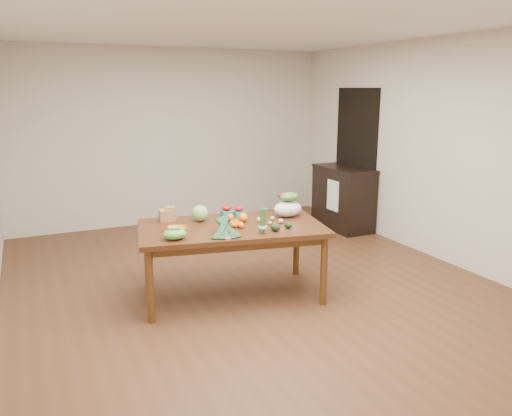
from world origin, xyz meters
name	(u,v)px	position (x,y,z in m)	size (l,w,h in m)	color
floor	(251,285)	(0.00, 0.00, 0.00)	(6.00, 6.00, 0.00)	#55301D
ceiling	(250,24)	(0.00, 0.00, 2.70)	(5.00, 6.00, 0.02)	white
room_walls	(251,162)	(0.00, 0.00, 1.35)	(5.02, 6.02, 2.70)	beige
dining_table	(232,261)	(-0.30, -0.18, 0.38)	(1.83, 1.02, 0.75)	#42210F
doorway_dark	(355,158)	(2.48, 1.60, 1.05)	(0.02, 1.00, 2.10)	black
cabinet	(343,198)	(2.22, 1.51, 0.47)	(0.52, 1.02, 0.94)	black
dish_towel	(333,195)	(1.96, 1.40, 0.55)	(0.02, 0.28, 0.45)	white
paper_bag	(167,214)	(-0.83, 0.26, 0.82)	(0.21, 0.17, 0.15)	#A17B48
cabbage	(200,213)	(-0.52, 0.12, 0.83)	(0.17, 0.17, 0.17)	#93BD6D
strawberry_basket_a	(227,212)	(-0.21, 0.17, 0.80)	(0.11, 0.11, 0.10)	red
strawberry_basket_b	(239,213)	(-0.09, 0.11, 0.80)	(0.10, 0.10, 0.09)	#AF0B20
orange_a	(225,220)	(-0.32, -0.07, 0.79)	(0.08, 0.08, 0.08)	orange
orange_b	(230,218)	(-0.25, -0.03, 0.79)	(0.08, 0.08, 0.08)	orange
orange_c	(243,217)	(-0.13, -0.09, 0.80)	(0.09, 0.09, 0.09)	orange
mandarin_cluster	(236,223)	(-0.27, -0.24, 0.79)	(0.18, 0.18, 0.08)	orange
carrots	(179,227)	(-0.80, -0.07, 0.76)	(0.22, 0.19, 0.03)	orange
snap_pea_bag	(175,234)	(-0.94, -0.40, 0.80)	(0.23, 0.17, 0.10)	#58AB3A
kale_bunch	(226,228)	(-0.49, -0.51, 0.83)	(0.32, 0.40, 0.16)	#163118
asparagus_bundle	(263,221)	(-0.13, -0.57, 0.88)	(0.08, 0.08, 0.25)	#4A873E
potato_a	(259,220)	(0.02, -0.17, 0.77)	(0.05, 0.04, 0.04)	tan
potato_b	(270,223)	(0.07, -0.31, 0.77)	(0.05, 0.04, 0.04)	tan
potato_c	(272,218)	(0.17, -0.17, 0.77)	(0.05, 0.04, 0.04)	tan
potato_d	(259,219)	(0.02, -0.16, 0.77)	(0.06, 0.05, 0.05)	tan
potato_e	(281,221)	(0.19, -0.32, 0.77)	(0.06, 0.05, 0.05)	tan
avocado_a	(275,227)	(0.01, -0.54, 0.79)	(0.08, 0.12, 0.08)	black
avocado_b	(288,225)	(0.17, -0.50, 0.78)	(0.06, 0.09, 0.06)	black
salad_bag	(288,206)	(0.39, -0.09, 0.87)	(0.31, 0.23, 0.24)	white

